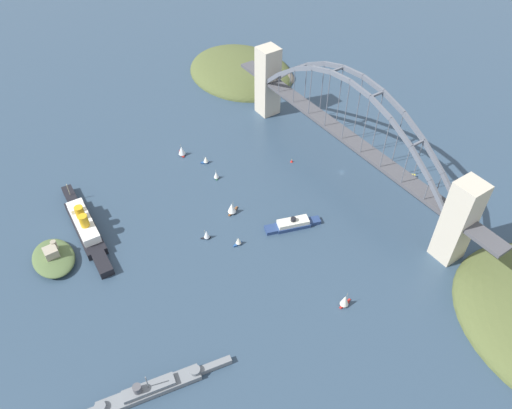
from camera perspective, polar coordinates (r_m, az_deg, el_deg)
ground_plane at (r=380.26m, az=9.95°, el=3.79°), size 1400.00×1400.00×0.00m
harbor_arch_bridge at (r=360.57m, az=10.58°, el=7.73°), size 262.07×16.27×80.15m
headland_east_shore at (r=498.80m, az=-1.55°, el=15.01°), size 114.78×93.56×27.74m
ocean_liner at (r=345.16m, az=-19.27°, el=-2.26°), size 91.64×15.88×19.88m
naval_cruiser at (r=269.58m, az=-12.43°, el=-20.32°), size 20.73×87.10×15.89m
harbor_ferry_steamer at (r=331.57m, az=4.26°, el=-2.27°), size 18.82×38.64×8.12m
fort_island_mid_harbor at (r=335.01m, az=-22.45°, el=-5.70°), size 35.06×25.21×12.19m
seaplane_taxiing_near_bridge at (r=384.63m, az=17.15°, el=3.15°), size 8.99×10.16×4.68m
seaplane_second_in_formation at (r=430.66m, az=8.37°, el=9.71°), size 8.13×9.28×4.84m
small_boat_0 at (r=382.58m, az=-5.86°, el=5.20°), size 5.03×6.53×6.82m
small_boat_1 at (r=338.73m, az=-2.82°, el=-0.40°), size 7.49×9.90×10.14m
small_boat_2 at (r=391.99m, az=-8.61°, el=6.20°), size 9.92×6.35×9.44m
small_boat_3 at (r=324.15m, az=-5.77°, el=-3.46°), size 4.98×6.45×8.07m
small_boat_4 at (r=293.23m, az=10.27°, el=-10.89°), size 5.75×9.14×10.28m
small_boat_5 at (r=367.63m, az=-4.64°, el=3.44°), size 6.43×4.95×7.04m
small_boat_6 at (r=319.72m, az=-2.06°, el=-4.25°), size 4.07×6.82×6.49m
channel_marker_buoy at (r=383.70m, az=4.17°, el=5.07°), size 2.20×2.20×2.75m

